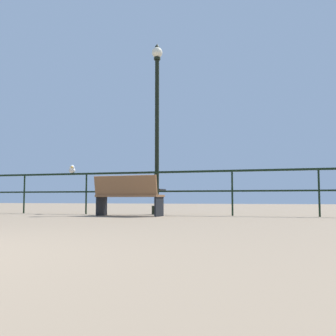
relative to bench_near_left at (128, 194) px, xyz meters
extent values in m
cube|color=black|center=(0.38, 0.88, 0.55)|extent=(23.06, 0.05, 0.05)
cube|color=black|center=(0.38, 0.88, 0.07)|extent=(23.06, 0.04, 0.04)
cylinder|color=black|center=(-3.47, 0.88, 0.01)|extent=(0.04, 0.04, 1.06)
cylinder|color=black|center=(-1.55, 0.88, 0.01)|extent=(0.04, 0.04, 1.06)
cylinder|color=black|center=(0.38, 0.88, 0.01)|extent=(0.04, 0.04, 1.06)
cylinder|color=black|center=(2.30, 0.88, 0.01)|extent=(0.04, 0.04, 1.06)
cylinder|color=black|center=(4.22, 0.88, 0.01)|extent=(0.04, 0.04, 1.06)
cube|color=brown|center=(0.01, 0.09, -0.05)|extent=(1.62, 0.64, 0.05)
cube|color=brown|center=(-0.01, -0.14, 0.18)|extent=(1.58, 0.27, 0.46)
cube|color=black|center=(0.75, 0.02, -0.28)|extent=(0.08, 0.45, 0.47)
cube|color=black|center=(0.77, 0.22, 0.09)|extent=(0.07, 0.35, 0.04)
cube|color=black|center=(-0.74, 0.15, -0.28)|extent=(0.08, 0.45, 0.47)
cube|color=black|center=(-0.72, 0.35, 0.09)|extent=(0.07, 0.35, 0.04)
cylinder|color=black|center=(0.32, 1.19, -0.41)|extent=(0.26, 0.26, 0.22)
cylinder|color=black|center=(0.32, 1.19, 1.63)|extent=(0.11, 0.11, 3.86)
cylinder|color=black|center=(0.32, 1.19, 3.59)|extent=(0.17, 0.17, 0.06)
sphere|color=beige|center=(0.32, 1.19, 3.77)|extent=(0.28, 0.28, 0.28)
cone|color=black|center=(0.32, 1.19, 3.96)|extent=(0.13, 0.13, 0.10)
ellipsoid|color=silver|center=(-1.98, 0.88, 0.65)|extent=(0.29, 0.33, 0.16)
ellipsoid|color=gray|center=(-1.98, 0.88, 0.67)|extent=(0.24, 0.28, 0.05)
sphere|color=silver|center=(-1.92, 0.76, 0.72)|extent=(0.13, 0.13, 0.13)
cone|color=gold|center=(-1.88, 0.69, 0.72)|extent=(0.07, 0.07, 0.05)
cube|color=gray|center=(-2.06, 1.01, 0.66)|extent=(0.11, 0.12, 0.02)
camera|label=1|loc=(3.49, -8.44, -0.12)|focal=41.92mm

